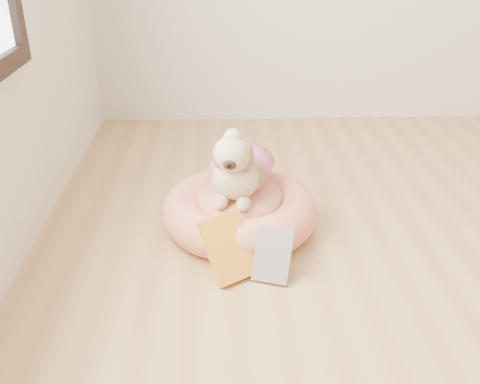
{
  "coord_description": "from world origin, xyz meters",
  "views": [
    {
      "loc": [
        -1.3,
        -0.83,
        1.07
      ],
      "look_at": [
        -1.23,
        0.92,
        0.18
      ],
      "focal_mm": 40.0,
      "sensor_mm": 36.0,
      "label": 1
    }
  ],
  "objects_px": {
    "pet_bed": "(239,211)",
    "book_yellow": "(228,248)",
    "dog": "(239,155)",
    "book_white": "(273,255)"
  },
  "relations": [
    {
      "from": "book_yellow",
      "to": "book_white",
      "type": "relative_size",
      "value": 1.21
    },
    {
      "from": "dog",
      "to": "book_white",
      "type": "distance_m",
      "value": 0.41
    },
    {
      "from": "pet_bed",
      "to": "book_yellow",
      "type": "bearing_deg",
      "value": -99.26
    },
    {
      "from": "pet_bed",
      "to": "dog",
      "type": "distance_m",
      "value": 0.23
    },
    {
      "from": "dog",
      "to": "book_yellow",
      "type": "relative_size",
      "value": 1.8
    },
    {
      "from": "pet_bed",
      "to": "book_white",
      "type": "bearing_deg",
      "value": -72.81
    },
    {
      "from": "book_yellow",
      "to": "dog",
      "type": "bearing_deg",
      "value": 48.63
    },
    {
      "from": "pet_bed",
      "to": "dog",
      "type": "height_order",
      "value": "dog"
    },
    {
      "from": "book_white",
      "to": "pet_bed",
      "type": "bearing_deg",
      "value": 126.14
    },
    {
      "from": "pet_bed",
      "to": "dog",
      "type": "bearing_deg",
      "value": 93.36
    }
  ]
}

